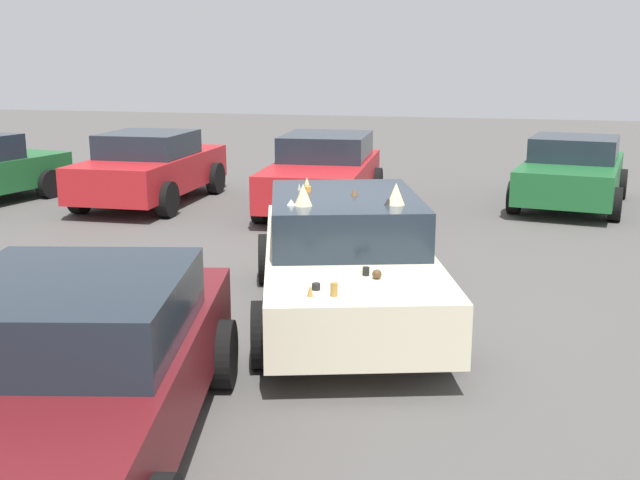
{
  "coord_description": "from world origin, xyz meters",
  "views": [
    {
      "loc": [
        -8.42,
        -1.75,
        2.96
      ],
      "look_at": [
        0.0,
        0.3,
        0.9
      ],
      "focal_mm": 43.78,
      "sensor_mm": 36.0,
      "label": 1
    }
  ],
  "objects_px": {
    "art_car_decorated": "(345,256)",
    "parked_sedan_behind_right": "(572,172)",
    "parked_sedan_far_left": "(151,168)",
    "parked_sedan_near_left": "(323,172)",
    "parked_sedan_row_back_center": "(70,371)"
  },
  "relations": [
    {
      "from": "parked_sedan_far_left",
      "to": "parked_sedan_row_back_center",
      "type": "bearing_deg",
      "value": -158.86
    },
    {
      "from": "art_car_decorated",
      "to": "parked_sedan_far_left",
      "type": "xyz_separation_m",
      "value": [
        6.01,
        5.3,
        0.01
      ]
    },
    {
      "from": "art_car_decorated",
      "to": "parked_sedan_far_left",
      "type": "distance_m",
      "value": 8.02
    },
    {
      "from": "parked_sedan_far_left",
      "to": "parked_sedan_near_left",
      "type": "relative_size",
      "value": 0.98
    },
    {
      "from": "parked_sedan_behind_right",
      "to": "parked_sedan_near_left",
      "type": "height_order",
      "value": "parked_sedan_near_left"
    },
    {
      "from": "art_car_decorated",
      "to": "parked_sedan_behind_right",
      "type": "bearing_deg",
      "value": 142.2
    },
    {
      "from": "parked_sedan_far_left",
      "to": "parked_sedan_row_back_center",
      "type": "distance_m",
      "value": 10.51
    },
    {
      "from": "art_car_decorated",
      "to": "parked_sedan_row_back_center",
      "type": "xyz_separation_m",
      "value": [
        -3.7,
        1.29,
        -0.03
      ]
    },
    {
      "from": "parked_sedan_behind_right",
      "to": "parked_sedan_far_left",
      "type": "relative_size",
      "value": 1.0
    },
    {
      "from": "parked_sedan_row_back_center",
      "to": "parked_sedan_behind_right",
      "type": "bearing_deg",
      "value": 146.9
    },
    {
      "from": "parked_sedan_far_left",
      "to": "art_car_decorated",
      "type": "bearing_deg",
      "value": -139.91
    },
    {
      "from": "parked_sedan_far_left",
      "to": "parked_sedan_near_left",
      "type": "height_order",
      "value": "parked_sedan_far_left"
    },
    {
      "from": "parked_sedan_behind_right",
      "to": "parked_sedan_near_left",
      "type": "relative_size",
      "value": 0.98
    },
    {
      "from": "parked_sedan_far_left",
      "to": "parked_sedan_row_back_center",
      "type": "xyz_separation_m",
      "value": [
        -9.71,
        -4.02,
        -0.03
      ]
    },
    {
      "from": "art_car_decorated",
      "to": "parked_sedan_behind_right",
      "type": "relative_size",
      "value": 1.16
    }
  ]
}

